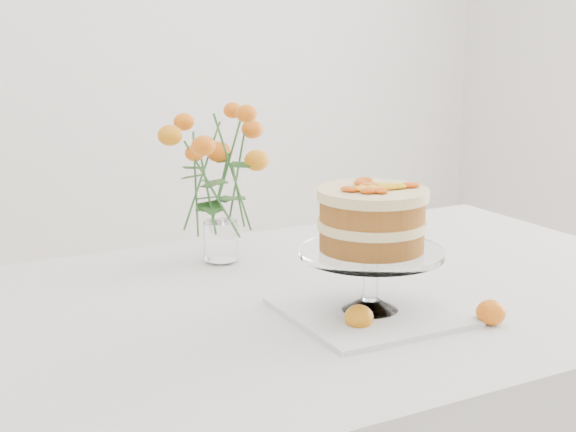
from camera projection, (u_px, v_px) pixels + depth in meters
name	position (u px, v px, depth m)	size (l,w,h in m)	color
table	(331.00, 332.00, 1.50)	(1.43, 0.93, 0.76)	tan
napkin	(370.00, 312.00, 1.36)	(0.27, 0.27, 0.01)	white
cake_stand	(372.00, 226.00, 1.33)	(0.24, 0.24, 0.22)	white
rose_vase	(219.00, 165.00, 1.62)	(0.25, 0.25, 0.35)	white
loose_rose_near	(359.00, 317.00, 1.29)	(0.09, 0.05, 0.04)	orange
loose_rose_far	(491.00, 312.00, 1.31)	(0.08, 0.05, 0.04)	#E6410B
stray_petal_a	(302.00, 318.00, 1.34)	(0.03, 0.02, 0.00)	yellow
stray_petal_b	(365.00, 315.00, 1.35)	(0.03, 0.02, 0.00)	yellow
stray_petal_c	(398.00, 319.00, 1.34)	(0.03, 0.02, 0.00)	yellow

